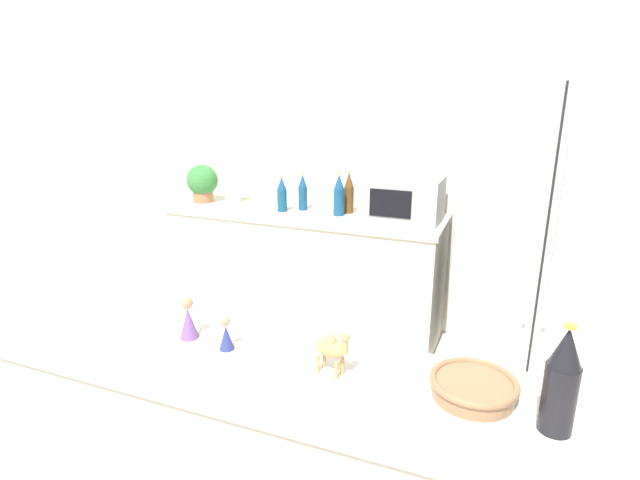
# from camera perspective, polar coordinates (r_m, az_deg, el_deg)

# --- Properties ---
(wall_back) EXTENTS (8.00, 0.06, 2.55)m
(wall_back) POSITION_cam_1_polar(r_m,az_deg,el_deg) (3.59, 7.64, 9.57)
(wall_back) COLOR silver
(wall_back) RESTS_ON ground_plane
(back_counter) EXTENTS (1.96, 0.63, 0.91)m
(back_counter) POSITION_cam_1_polar(r_m,az_deg,el_deg) (3.64, -1.71, -3.52)
(back_counter) COLOR silver
(back_counter) RESTS_ON ground_plane
(refrigerator) EXTENTS (0.91, 0.70, 1.80)m
(refrigerator) POSITION_cam_1_polar(r_m,az_deg,el_deg) (3.19, 24.02, 0.37)
(refrigerator) COLOR silver
(refrigerator) RESTS_ON ground_plane
(potted_plant) EXTENTS (0.23, 0.23, 0.28)m
(potted_plant) POSITION_cam_1_polar(r_m,az_deg,el_deg) (3.85, -13.28, 6.45)
(potted_plant) COLOR #9E6B47
(potted_plant) RESTS_ON back_counter
(paper_towel_roll) EXTENTS (0.10, 0.10, 0.28)m
(paper_towel_roll) POSITION_cam_1_polar(r_m,az_deg,el_deg) (3.76, -10.03, 6.23)
(paper_towel_roll) COLOR white
(paper_towel_roll) RESTS_ON back_counter
(microwave) EXTENTS (0.48, 0.37, 0.28)m
(microwave) POSITION_cam_1_polar(r_m,az_deg,el_deg) (3.29, 9.54, 4.73)
(microwave) COLOR #B2B5BA
(microwave) RESTS_ON back_counter
(back_bottle_0) EXTENTS (0.07, 0.07, 0.25)m
(back_bottle_0) POSITION_cam_1_polar(r_m,az_deg,el_deg) (3.47, -4.37, 5.20)
(back_bottle_0) COLOR navy
(back_bottle_0) RESTS_ON back_counter
(back_bottle_1) EXTENTS (0.07, 0.07, 0.29)m
(back_bottle_1) POSITION_cam_1_polar(r_m,az_deg,el_deg) (3.41, 3.32, 5.37)
(back_bottle_1) COLOR brown
(back_bottle_1) RESTS_ON back_counter
(back_bottle_2) EXTENTS (0.07, 0.07, 0.29)m
(back_bottle_2) POSITION_cam_1_polar(r_m,az_deg,el_deg) (3.35, 2.18, 5.12)
(back_bottle_2) COLOR navy
(back_bottle_2) RESTS_ON back_counter
(back_bottle_3) EXTENTS (0.06, 0.06, 0.26)m
(back_bottle_3) POSITION_cam_1_polar(r_m,az_deg,el_deg) (3.50, -1.98, 5.45)
(back_bottle_3) COLOR navy
(back_bottle_3) RESTS_ON back_counter
(wine_bottle) EXTENTS (0.08, 0.08, 0.29)m
(wine_bottle) POSITION_cam_1_polar(r_m,az_deg,el_deg) (1.38, 25.88, -14.34)
(wine_bottle) COLOR black
(wine_bottle) RESTS_ON bar_counter
(fruit_bowl) EXTENTS (0.24, 0.24, 0.06)m
(fruit_bowl) POSITION_cam_1_polar(r_m,az_deg,el_deg) (1.48, 17.12, -15.74)
(fruit_bowl) COLOR #8C6647
(fruit_bowl) RESTS_ON bar_counter
(camel_figurine) EXTENTS (0.12, 0.08, 0.15)m
(camel_figurine) POSITION_cam_1_polar(r_m,az_deg,el_deg) (1.49, 1.34, -12.16)
(camel_figurine) COLOR tan
(camel_figurine) RESTS_ON bar_counter
(wise_man_figurine_blue) EXTENTS (0.06, 0.06, 0.15)m
(wise_man_figurine_blue) POSITION_cam_1_polar(r_m,az_deg,el_deg) (1.75, -14.81, -8.88)
(wise_man_figurine_blue) COLOR #6B4784
(wise_man_figurine_blue) RESTS_ON bar_counter
(wise_man_figurine_crimson) EXTENTS (0.05, 0.05, 0.11)m
(wise_man_figurine_crimson) POSITION_cam_1_polar(r_m,az_deg,el_deg) (1.66, -10.67, -10.66)
(wise_man_figurine_crimson) COLOR navy
(wise_man_figurine_crimson) RESTS_ON bar_counter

